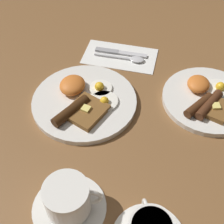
% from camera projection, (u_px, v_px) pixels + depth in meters
% --- Properties ---
extents(ground_plane, '(3.00, 3.00, 0.00)m').
position_uv_depth(ground_plane, '(85.00, 103.00, 0.82)').
color(ground_plane, brown).
extents(breakfast_plate_near, '(0.27, 0.27, 0.05)m').
position_uv_depth(breakfast_plate_near, '(84.00, 100.00, 0.81)').
color(breakfast_plate_near, silver).
rests_on(breakfast_plate_near, ground_plane).
extents(breakfast_plate_far, '(0.24, 0.24, 0.04)m').
position_uv_depth(breakfast_plate_far, '(208.00, 99.00, 0.82)').
color(breakfast_plate_far, silver).
rests_on(breakfast_plate_far, ground_plane).
extents(teacup_near, '(0.15, 0.15, 0.08)m').
position_uv_depth(teacup_near, '(68.00, 200.00, 0.61)').
color(teacup_near, silver).
rests_on(teacup_near, ground_plane).
extents(napkin, '(0.13, 0.23, 0.01)m').
position_uv_depth(napkin, '(120.00, 56.00, 0.95)').
color(napkin, white).
rests_on(napkin, ground_plane).
extents(knife, '(0.03, 0.16, 0.01)m').
position_uv_depth(knife, '(118.00, 52.00, 0.96)').
color(knife, silver).
rests_on(knife, napkin).
extents(spoon, '(0.03, 0.15, 0.01)m').
position_uv_depth(spoon, '(131.00, 59.00, 0.93)').
color(spoon, silver).
rests_on(spoon, napkin).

